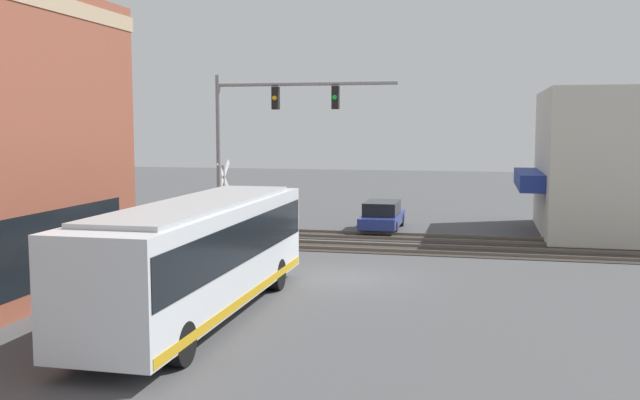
{
  "coord_description": "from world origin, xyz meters",
  "views": [
    {
      "loc": [
        -23.84,
        -4.63,
        5.24
      ],
      "look_at": [
        3.19,
        1.51,
        2.35
      ],
      "focal_mm": 40.0,
      "sensor_mm": 36.0,
      "label": 1
    }
  ],
  "objects": [
    {
      "name": "ground_plane",
      "position": [
        0.0,
        0.0,
        0.0
      ],
      "size": [
        120.0,
        120.0,
        0.0
      ],
      "primitive_type": "plane",
      "color": "#4C4C4F"
    },
    {
      "name": "city_bus",
      "position": [
        -5.82,
        2.8,
        1.77
      ],
      "size": [
        11.48,
        2.59,
        3.21
      ],
      "color": "silver",
      "rests_on": "ground"
    },
    {
      "name": "parked_car_blue",
      "position": [
        11.66,
        0.2,
        0.68
      ],
      "size": [
        4.72,
        1.82,
        1.46
      ],
      "color": "navy",
      "rests_on": "ground"
    },
    {
      "name": "shop_building",
      "position": [
        12.67,
        -11.81,
        3.46
      ],
      "size": [
        9.3,
        9.88,
        6.95
      ],
      "color": "beige",
      "rests_on": "ground"
    },
    {
      "name": "pedestrian_at_crossing",
      "position": [
        3.64,
        5.28,
        0.84
      ],
      "size": [
        0.34,
        0.34,
        1.65
      ],
      "color": "black",
      "rests_on": "ground"
    },
    {
      "name": "traffic_signal_gantry",
      "position": [
        3.71,
        3.89,
        5.27
      ],
      "size": [
        0.42,
        7.42,
        7.29
      ],
      "color": "gray",
      "rests_on": "ground"
    },
    {
      "name": "crossing_signal",
      "position": [
        4.24,
        5.9,
        2.3
      ],
      "size": [
        1.41,
        1.18,
        3.81
      ],
      "color": "gray",
      "rests_on": "ground"
    },
    {
      "name": "rail_track_near",
      "position": [
        6.0,
        0.0,
        0.03
      ],
      "size": [
        2.6,
        60.0,
        0.15
      ],
      "color": "#332D28",
      "rests_on": "ground"
    },
    {
      "name": "rail_track_far",
      "position": [
        9.2,
        0.0,
        0.03
      ],
      "size": [
        2.6,
        60.0,
        0.15
      ],
      "color": "#332D28",
      "rests_on": "ground"
    }
  ]
}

